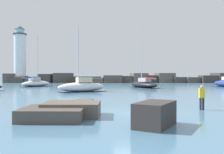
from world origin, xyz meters
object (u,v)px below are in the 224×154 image
Objects in this scene: sailboat_moored_3 at (143,84)px; sailboat_moored_2 at (36,83)px; sailboat_moored_1 at (82,86)px; lighthouse at (20,58)px; person_on_rocks at (202,96)px.

sailboat_moored_2 is at bearing 168.72° from sailboat_moored_3.
sailboat_moored_2 is at bearing 127.62° from sailboat_moored_1.
sailboat_moored_1 is 0.88× the size of sailboat_moored_2.
sailboat_moored_3 reaches higher than sailboat_moored_2.
lighthouse is 9.27× the size of person_on_rocks.
person_on_rocks is (10.00, -16.01, 0.19)m from sailboat_moored_1.
person_on_rocks is at bearing -58.04° from lighthouse.
sailboat_moored_1 is (21.08, -33.82, -5.89)m from lighthouse.
sailboat_moored_2 is 5.95× the size of person_on_rocks.
sailboat_moored_1 is 18.88m from person_on_rocks.
sailboat_moored_3 reaches higher than person_on_rocks.
person_on_rocks is at bearing -87.95° from sailboat_moored_3.
sailboat_moored_2 is at bearing -62.24° from lighthouse.
sailboat_moored_2 reaches higher than sailboat_moored_1.
lighthouse is 39.18m from sailboat_moored_3.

